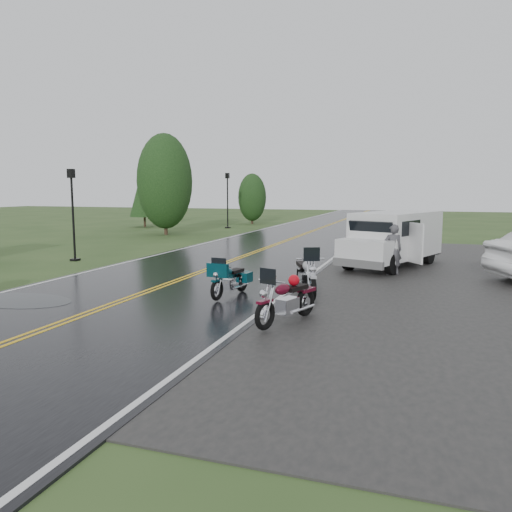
{
  "coord_description": "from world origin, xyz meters",
  "views": [
    {
      "loc": [
        7.41,
        -11.62,
        2.92
      ],
      "look_at": [
        2.8,
        2.0,
        1.0
      ],
      "focal_mm": 35.0,
      "sensor_mm": 36.0,
      "label": 1
    }
  ],
  "objects_px": {
    "person_at_van": "(393,251)",
    "motorcycle_silver": "(312,278)",
    "lamp_post_far_left": "(228,200)",
    "lamp_post_near_left": "(73,215)",
    "motorcycle_red": "(265,303)",
    "van_white": "(350,242)",
    "motorcycle_teal": "(217,282)"
  },
  "relations": [
    {
      "from": "motorcycle_red",
      "to": "van_white",
      "type": "height_order",
      "value": "van_white"
    },
    {
      "from": "motorcycle_silver",
      "to": "person_at_van",
      "type": "height_order",
      "value": "person_at_van"
    },
    {
      "from": "person_at_van",
      "to": "lamp_post_far_left",
      "type": "xyz_separation_m",
      "value": [
        -13.19,
        17.77,
        1.24
      ]
    },
    {
      "from": "lamp_post_near_left",
      "to": "motorcycle_red",
      "type": "bearing_deg",
      "value": -35.06
    },
    {
      "from": "lamp_post_near_left",
      "to": "lamp_post_far_left",
      "type": "distance_m",
      "value": 18.29
    },
    {
      "from": "motorcycle_silver",
      "to": "van_white",
      "type": "bearing_deg",
      "value": 65.24
    },
    {
      "from": "motorcycle_teal",
      "to": "motorcycle_red",
      "type": "bearing_deg",
      "value": -40.15
    },
    {
      "from": "van_white",
      "to": "person_at_van",
      "type": "relative_size",
      "value": 3.13
    },
    {
      "from": "motorcycle_teal",
      "to": "van_white",
      "type": "relative_size",
      "value": 0.35
    },
    {
      "from": "person_at_van",
      "to": "lamp_post_near_left",
      "type": "bearing_deg",
      "value": -17.31
    },
    {
      "from": "motorcycle_teal",
      "to": "person_at_van",
      "type": "bearing_deg",
      "value": 62.5
    },
    {
      "from": "motorcycle_red",
      "to": "van_white",
      "type": "distance_m",
      "value": 8.56
    },
    {
      "from": "person_at_van",
      "to": "lamp_post_near_left",
      "type": "xyz_separation_m",
      "value": [
        -12.62,
        -0.52,
        1.03
      ]
    },
    {
      "from": "motorcycle_red",
      "to": "lamp_post_far_left",
      "type": "relative_size",
      "value": 0.51
    },
    {
      "from": "person_at_van",
      "to": "motorcycle_silver",
      "type": "bearing_deg",
      "value": 52.07
    },
    {
      "from": "motorcycle_red",
      "to": "van_white",
      "type": "relative_size",
      "value": 0.39
    },
    {
      "from": "motorcycle_silver",
      "to": "van_white",
      "type": "xyz_separation_m",
      "value": [
        0.13,
        5.66,
        0.37
      ]
    },
    {
      "from": "lamp_post_far_left",
      "to": "van_white",
      "type": "bearing_deg",
      "value": -55.87
    },
    {
      "from": "motorcycle_red",
      "to": "lamp_post_near_left",
      "type": "relative_size",
      "value": 0.56
    },
    {
      "from": "motorcycle_red",
      "to": "motorcycle_silver",
      "type": "xyz_separation_m",
      "value": [
        0.35,
        2.88,
        0.06
      ]
    },
    {
      "from": "lamp_post_near_left",
      "to": "motorcycle_teal",
      "type": "bearing_deg",
      "value": -31.29
    },
    {
      "from": "motorcycle_silver",
      "to": "person_at_van",
      "type": "bearing_deg",
      "value": 48.31
    },
    {
      "from": "motorcycle_teal",
      "to": "motorcycle_silver",
      "type": "distance_m",
      "value": 2.45
    },
    {
      "from": "person_at_van",
      "to": "lamp_post_near_left",
      "type": "distance_m",
      "value": 12.68
    },
    {
      "from": "motorcycle_red",
      "to": "person_at_van",
      "type": "relative_size",
      "value": 1.23
    },
    {
      "from": "van_white",
      "to": "person_at_van",
      "type": "xyz_separation_m",
      "value": [
        1.54,
        -0.58,
        -0.2
      ]
    },
    {
      "from": "motorcycle_red",
      "to": "lamp_post_near_left",
      "type": "height_order",
      "value": "lamp_post_near_left"
    },
    {
      "from": "motorcycle_red",
      "to": "motorcycle_teal",
      "type": "distance_m",
      "value": 3.0
    },
    {
      "from": "motorcycle_red",
      "to": "motorcycle_silver",
      "type": "relative_size",
      "value": 0.91
    },
    {
      "from": "person_at_van",
      "to": "lamp_post_far_left",
      "type": "relative_size",
      "value": 0.41
    },
    {
      "from": "motorcycle_red",
      "to": "motorcycle_teal",
      "type": "bearing_deg",
      "value": 151.36
    },
    {
      "from": "person_at_van",
      "to": "lamp_post_near_left",
      "type": "height_order",
      "value": "lamp_post_near_left"
    }
  ]
}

